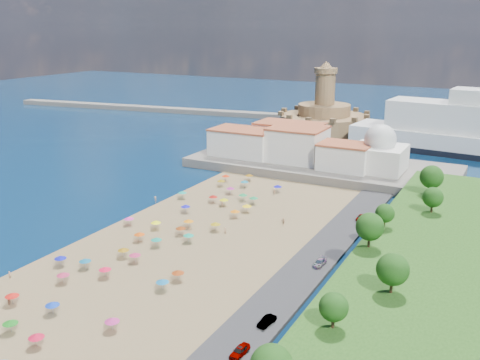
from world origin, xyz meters
The scene contains 11 objects.
ground centered at (0.00, 0.00, 0.00)m, with size 700.00×700.00×0.00m, color #071938.
terrace centered at (10.00, 73.00, 1.50)m, with size 90.00×36.00×3.00m, color #59544C.
jetty centered at (-12.00, 108.00, 1.20)m, with size 18.00×70.00×2.40m, color #59544C.
breakwater centered at (-110.00, 153.00, 1.30)m, with size 200.00×7.00×2.60m, color #59544C.
waterfront_buildings centered at (-3.05, 73.64, 7.88)m, with size 57.00×29.00×11.00m.
domed_building centered at (30.00, 71.00, 8.97)m, with size 16.00×16.00×15.00m.
fortress centered at (-12.00, 138.00, 6.68)m, with size 40.00×40.00×32.40m.
beach_parasols centered at (-1.36, -8.15, 2.15)m, with size 31.01×117.06×2.20m.
beachgoers centered at (-1.43, 2.52, 1.13)m, with size 40.04×94.58×1.85m.
parked_cars centered at (36.00, -8.78, 1.37)m, with size 2.01×69.19×1.41m.
hillside_trees centered at (48.73, -3.03, 10.01)m, with size 13.57×104.78×7.64m.
Camera 1 is at (68.45, -96.60, 48.09)m, focal length 40.00 mm.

